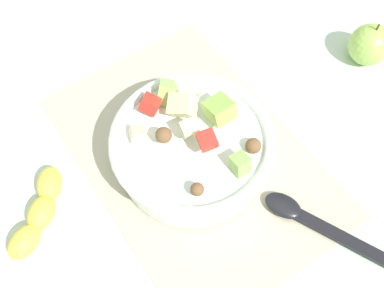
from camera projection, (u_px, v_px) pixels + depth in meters
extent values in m
plane|color=silver|center=(193.00, 156.00, 0.73)|extent=(2.40, 2.40, 0.00)
cube|color=#BCB299|center=(193.00, 155.00, 0.73)|extent=(0.47, 0.31, 0.01)
cylinder|color=white|center=(192.00, 150.00, 0.69)|extent=(0.23, 0.23, 0.06)
torus|color=white|center=(192.00, 140.00, 0.66)|extent=(0.24, 0.24, 0.02)
cube|color=beige|center=(190.00, 130.00, 0.64)|extent=(0.03, 0.03, 0.03)
cube|color=#9EC656|center=(219.00, 108.00, 0.66)|extent=(0.04, 0.04, 0.04)
cube|color=beige|center=(186.00, 91.00, 0.70)|extent=(0.04, 0.04, 0.03)
cube|color=beige|center=(182.00, 105.00, 0.67)|extent=(0.05, 0.06, 0.05)
sphere|color=brown|center=(164.00, 135.00, 0.64)|extent=(0.03, 0.03, 0.03)
cube|color=#A3CC6B|center=(168.00, 93.00, 0.69)|extent=(0.04, 0.05, 0.05)
cube|color=red|center=(206.00, 141.00, 0.63)|extent=(0.03, 0.03, 0.03)
sphere|color=brown|center=(197.00, 189.00, 0.61)|extent=(0.03, 0.03, 0.03)
cube|color=#93C160|center=(240.00, 164.00, 0.63)|extent=(0.03, 0.02, 0.03)
cube|color=beige|center=(137.00, 134.00, 0.66)|extent=(0.03, 0.03, 0.03)
sphere|color=brown|center=(253.00, 146.00, 0.65)|extent=(0.03, 0.04, 0.03)
cube|color=red|center=(150.00, 104.00, 0.68)|extent=(0.04, 0.04, 0.03)
ellipsoid|color=black|center=(283.00, 206.00, 0.67)|extent=(0.07, 0.06, 0.01)
cube|color=black|center=(357.00, 246.00, 0.65)|extent=(0.19, 0.10, 0.01)
sphere|color=#9EC656|center=(369.00, 45.00, 0.80)|extent=(0.07, 0.07, 0.07)
cylinder|color=brown|center=(378.00, 27.00, 0.76)|extent=(0.00, 0.00, 0.01)
ellipsoid|color=yellow|center=(24.00, 242.00, 0.64)|extent=(0.06, 0.07, 0.04)
ellipsoid|color=yellow|center=(41.00, 213.00, 0.66)|extent=(0.06, 0.07, 0.04)
ellipsoid|color=yellow|center=(49.00, 184.00, 0.68)|extent=(0.07, 0.06, 0.04)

